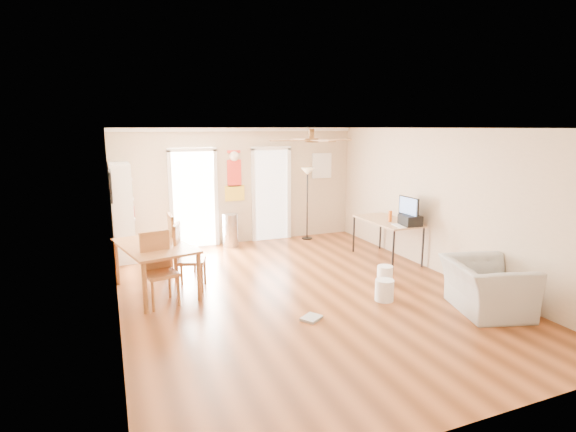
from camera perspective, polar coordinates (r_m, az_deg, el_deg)
name	(u,v)px	position (r m, az deg, el deg)	size (l,w,h in m)	color
floor	(302,293)	(7.24, 1.82, -9.84)	(7.00, 7.00, 0.00)	brown
ceiling	(303,128)	(6.75, 1.96, 11.21)	(5.50, 7.00, 0.00)	silver
wall_back	(240,186)	(10.13, -6.22, 3.82)	(5.50, 0.04, 2.60)	beige
wall_front	(474,288)	(4.05, 22.72, -8.52)	(5.50, 0.04, 2.60)	beige
wall_left	(112,229)	(6.30, -21.61, -1.52)	(0.04, 7.00, 2.60)	beige
wall_right	(444,202)	(8.37, 19.36, 1.66)	(0.04, 7.00, 2.60)	beige
crown_molding	(303,131)	(6.75, 1.96, 10.87)	(5.50, 7.00, 0.08)	white
kitchen_doorway	(194,200)	(9.92, -12.00, 2.02)	(0.90, 0.10, 2.10)	white
bathroom_doorway	(271,195)	(10.38, -2.18, 2.67)	(0.80, 0.10, 2.10)	white
wall_decal	(234,175)	(10.05, -6.90, 5.18)	(0.46, 0.03, 1.10)	red
ac_grille	(322,166)	(10.80, 4.35, 6.46)	(0.50, 0.04, 0.60)	white
framed_poster	(111,186)	(7.62, -21.81, 3.63)	(0.04, 0.66, 0.48)	black
ceiling_fan	(312,140)	(6.48, 3.05, 9.69)	(1.24, 1.24, 0.20)	#593819
bookshelf	(122,212)	(9.37, -20.47, 0.49)	(0.39, 0.87, 1.93)	silver
dining_table	(156,269)	(7.45, -16.58, -6.48)	(0.95, 1.58, 0.79)	#A06233
dining_chair_right_a	(184,246)	(8.00, -13.14, -3.78)	(0.47, 0.47, 1.14)	#A86A36
dining_chair_right_b	(191,257)	(7.43, -12.38, -5.11)	(0.45, 0.45, 1.09)	#9A5A31
dining_chair_near	(160,270)	(6.89, -16.05, -6.66)	(0.44, 0.44, 1.08)	#A86636
trash_can	(230,230)	(9.92, -7.40, -1.83)	(0.34, 0.34, 0.74)	#A8A8AA
torchiere_lamp	(307,204)	(10.43, 2.49, 1.57)	(0.32, 0.32, 1.69)	black
computer_desk	(386,240)	(9.12, 12.50, -2.98)	(0.75, 1.49, 0.80)	tan
imac	(408,211)	(8.70, 15.19, 0.67)	(0.08, 0.57, 0.53)	black
keyboard	(399,226)	(8.52, 14.02, -1.25)	(0.13, 0.39, 0.01)	white
printer	(410,220)	(8.65, 15.41, -0.53)	(0.32, 0.38, 0.19)	black
orange_bottle	(390,216)	(8.89, 12.98, -0.02)	(0.07, 0.07, 0.21)	#DC5C13
wastebasket_a	(384,290)	(7.05, 12.26, -9.28)	(0.29, 0.29, 0.33)	white
wastebasket_b	(385,275)	(7.79, 12.33, -7.36)	(0.26, 0.26, 0.30)	white
floor_cloth	(311,318)	(6.31, 3.01, -12.95)	(0.28, 0.22, 0.04)	#959590
armchair	(486,287)	(7.04, 24.06, -8.30)	(1.13, 0.99, 0.74)	#A1A19C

